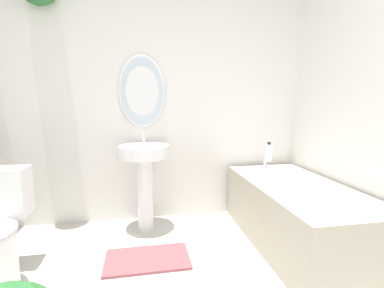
% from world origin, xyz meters
% --- Properties ---
extents(wall_back, '(3.01, 0.32, 2.40)m').
position_xyz_m(wall_back, '(-0.07, 2.35, 1.27)').
color(wall_back, silver).
rests_on(wall_back, ground_plane).
extents(pedestal_sink, '(0.46, 0.46, 0.89)m').
position_xyz_m(pedestal_sink, '(-0.16, 2.07, 0.59)').
color(pedestal_sink, white).
rests_on(pedestal_sink, ground_plane).
extents(bathtub, '(0.71, 1.45, 0.59)m').
position_xyz_m(bathtub, '(1.07, 1.56, 0.27)').
color(bathtub, '#B2A893').
rests_on(bathtub, ground_plane).
extents(shampoo_bottle, '(0.06, 0.06, 0.19)m').
position_xyz_m(shampoo_bottle, '(1.08, 2.13, 0.68)').
color(shampoo_bottle, white).
rests_on(shampoo_bottle, bathtub).
extents(bath_mat, '(0.63, 0.36, 0.02)m').
position_xyz_m(bath_mat, '(-0.16, 1.54, 0.01)').
color(bath_mat, '#934C51').
rests_on(bath_mat, ground_plane).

